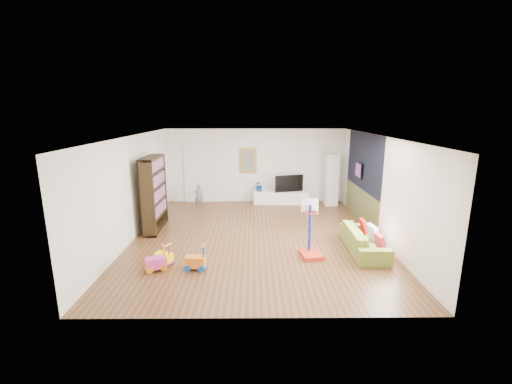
{
  "coord_description": "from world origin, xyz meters",
  "views": [
    {
      "loc": [
        -0.08,
        -8.75,
        3.32
      ],
      "look_at": [
        0.0,
        0.4,
        1.15
      ],
      "focal_mm": 24.0,
      "sensor_mm": 36.0,
      "label": 1
    }
  ],
  "objects_px": {
    "sofa": "(364,240)",
    "basketball_hoop": "(312,229)",
    "bookshelf": "(154,194)",
    "media_console": "(281,197)"
  },
  "relations": [
    {
      "from": "sofa",
      "to": "basketball_hoop",
      "type": "distance_m",
      "value": 1.44
    },
    {
      "from": "bookshelf",
      "to": "basketball_hoop",
      "type": "bearing_deg",
      "value": -26.39
    },
    {
      "from": "sofa",
      "to": "bookshelf",
      "type": "bearing_deg",
      "value": 74.97
    },
    {
      "from": "media_console",
      "to": "sofa",
      "type": "relative_size",
      "value": 1.04
    },
    {
      "from": "bookshelf",
      "to": "sofa",
      "type": "relative_size",
      "value": 1.1
    },
    {
      "from": "bookshelf",
      "to": "media_console",
      "type": "bearing_deg",
      "value": 35.02
    },
    {
      "from": "bookshelf",
      "to": "basketball_hoop",
      "type": "relative_size",
      "value": 1.54
    },
    {
      "from": "media_console",
      "to": "sofa",
      "type": "bearing_deg",
      "value": -66.86
    },
    {
      "from": "media_console",
      "to": "sofa",
      "type": "xyz_separation_m",
      "value": [
        1.66,
        -4.39,
        0.05
      ]
    },
    {
      "from": "basketball_hoop",
      "to": "sofa",
      "type": "bearing_deg",
      "value": 4.46
    }
  ]
}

